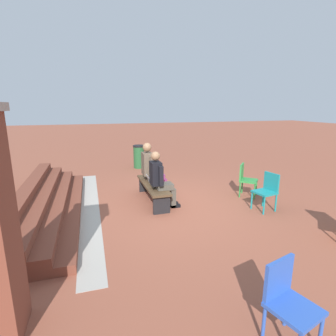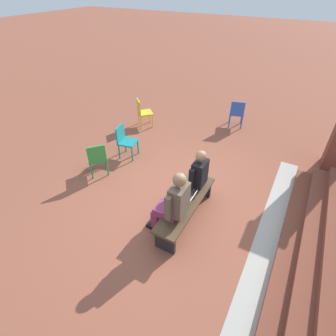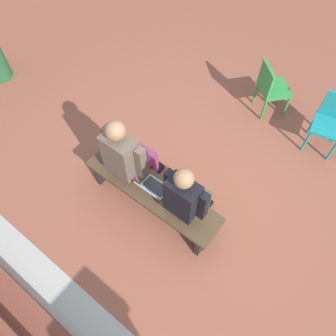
{
  "view_description": "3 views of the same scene",
  "coord_description": "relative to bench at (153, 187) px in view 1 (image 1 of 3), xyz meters",
  "views": [
    {
      "loc": [
        -5.54,
        1.69,
        2.28
      ],
      "look_at": [
        0.5,
        -0.12,
        0.79
      ],
      "focal_mm": 28.0,
      "sensor_mm": 36.0,
      "label": 1
    },
    {
      "loc": [
        3.61,
        1.69,
        3.83
      ],
      "look_at": [
        0.34,
        -0.12,
        1.04
      ],
      "focal_mm": 28.0,
      "sensor_mm": 36.0,
      "label": 2
    },
    {
      "loc": [
        -0.92,
        1.69,
        3.84
      ],
      "look_at": [
        0.35,
        0.05,
        0.66
      ],
      "focal_mm": 35.0,
      "sensor_mm": 36.0,
      "label": 3
    }
  ],
  "objects": [
    {
      "name": "ground_plane",
      "position": [
        -0.4,
        -0.3,
        -0.35
      ],
      "size": [
        60.0,
        60.0,
        0.0
      ],
      "primitive_type": "plane",
      "color": "brown"
    },
    {
      "name": "concrete_strip",
      "position": [
        0.0,
        1.49,
        -0.35
      ],
      "size": [
        5.82,
        0.4,
        0.01
      ],
      "primitive_type": "cube",
      "color": "#A8A399",
      "rests_on": "ground"
    },
    {
      "name": "brick_steps",
      "position": [
        0.0,
        2.44,
        -0.13
      ],
      "size": [
        5.02,
        1.2,
        0.6
      ],
      "color": "brown",
      "rests_on": "ground"
    },
    {
      "name": "bench",
      "position": [
        0.0,
        0.0,
        0.0
      ],
      "size": [
        1.8,
        0.44,
        0.45
      ],
      "color": "#4C3823",
      "rests_on": "ground"
    },
    {
      "name": "person_student",
      "position": [
        -0.46,
        -0.07,
        0.35
      ],
      "size": [
        0.52,
        0.66,
        1.31
      ],
      "color": "#4C473D",
      "rests_on": "ground"
    },
    {
      "name": "person_adult",
      "position": [
        0.4,
        -0.07,
        0.38
      ],
      "size": [
        0.57,
        0.72,
        1.39
      ],
      "color": "#7F2D5B",
      "rests_on": "ground"
    },
    {
      "name": "laptop",
      "position": [
        -0.01,
        0.01,
        0.15
      ],
      "size": [
        0.32,
        0.29,
        0.21
      ],
      "color": "#9EA0A5",
      "rests_on": "bench"
    },
    {
      "name": "plastic_chair_far_left",
      "position": [
        -0.29,
        -2.39,
        0.13
      ],
      "size": [
        0.59,
        0.59,
        0.84
      ],
      "color": "#2D893D",
      "rests_on": "ground"
    },
    {
      "name": "plastic_chair_far_right",
      "position": [
        -4.2,
        -0.33,
        0.13
      ],
      "size": [
        0.52,
        0.52,
        0.84
      ],
      "color": "#2D56B7",
      "rests_on": "ground"
    },
    {
      "name": "plastic_chair_near_bench_left",
      "position": [
        -1.25,
        -2.32,
        0.13
      ],
      "size": [
        0.49,
        0.49,
        0.84
      ],
      "color": "teal",
      "rests_on": "ground"
    },
    {
      "name": "litter_bin",
      "position": [
        3.64,
        -0.33,
        0.08
      ],
      "size": [
        0.42,
        0.42,
        0.86
      ],
      "color": "#23562D",
      "rests_on": "ground"
    }
  ]
}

